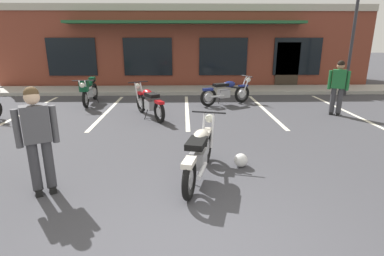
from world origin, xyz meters
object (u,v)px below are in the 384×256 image
Objects in this scene: motorcycle_foreground_classic at (200,153)px; motorcycle_red_sportbike at (149,102)px; motorcycle_blue_standard at (226,92)px; helmet_on_pavement at (241,160)px; person_in_black_shirt at (37,135)px; parking_lot_lamp_post at (357,15)px; motorcycle_silver_naked at (89,90)px; person_by_back_row at (338,85)px.

motorcycle_foreground_classic is 1.08× the size of motorcycle_red_sportbike.
motorcycle_blue_standard reaches higher than helmet_on_pavement.
motorcycle_blue_standard is at bearing 59.81° from person_in_black_shirt.
motorcycle_blue_standard is at bearing 85.20° from helmet_on_pavement.
person_in_black_shirt reaches higher than motorcycle_red_sportbike.
motorcycle_foreground_classic reaches higher than helmet_on_pavement.
person_in_black_shirt is at bearing -138.40° from parking_lot_lamp_post.
motorcycle_foreground_classic is 2.55m from person_in_black_shirt.
person_in_black_shirt is at bearing -79.78° from motorcycle_silver_naked.
person_in_black_shirt is (-2.46, -0.44, 0.49)m from motorcycle_foreground_classic.
motorcycle_blue_standard is 3.62m from person_by_back_row.
motorcycle_red_sportbike is at bearing -157.20° from parking_lot_lamp_post.
motorcycle_red_sportbike is 0.91× the size of motorcycle_silver_naked.
motorcycle_foreground_classic and motorcycle_blue_standard have the same top height.
parking_lot_lamp_post is (7.73, 3.25, 2.70)m from motorcycle_red_sportbike.
person_by_back_row is at bearing 46.76° from helmet_on_pavement.
motorcycle_foreground_classic is at bearing -150.85° from helmet_on_pavement.
person_by_back_row is 0.34× the size of parking_lot_lamp_post.
motorcycle_red_sportbike is 0.98× the size of motorcycle_blue_standard.
person_by_back_row is (6.92, 4.77, 0.00)m from person_in_black_shirt.
motorcycle_foreground_classic is 7.97× the size of helmet_on_pavement.
parking_lot_lamp_post reaches higher than motorcycle_foreground_classic.
parking_lot_lamp_post reaches higher than helmet_on_pavement.
motorcycle_silver_naked is at bearing -172.48° from parking_lot_lamp_post.
motorcycle_blue_standard is (1.27, 5.97, 0.00)m from motorcycle_foreground_classic.
parking_lot_lamp_post reaches higher than motorcycle_red_sportbike.
person_by_back_row reaches higher than motorcycle_blue_standard.
person_in_black_shirt is (-3.73, -6.41, 0.49)m from motorcycle_blue_standard.
motorcycle_silver_naked is 1.08× the size of motorcycle_blue_standard.
motorcycle_foreground_classic and motorcycle_red_sportbike have the same top height.
motorcycle_blue_standard is (4.92, -0.16, -0.07)m from motorcycle_silver_naked.
helmet_on_pavement is (4.45, -5.68, -0.40)m from motorcycle_silver_naked.
parking_lot_lamp_post reaches higher than person_in_black_shirt.
motorcycle_red_sportbike is 5.78m from person_by_back_row.
motorcycle_blue_standard is at bearing -163.96° from parking_lot_lamp_post.
helmet_on_pavement is (-3.65, -3.89, -0.82)m from person_by_back_row.
parking_lot_lamp_post reaches higher than person_by_back_row.
helmet_on_pavement is at bearing 29.15° from motorcycle_foreground_classic.
motorcycle_foreground_classic is 1.24× the size of person_in_black_shirt.
motorcycle_foreground_classic is 0.98m from helmet_on_pavement.
motorcycle_foreground_classic is at bearing -72.79° from motorcycle_red_sportbike.
motorcycle_silver_naked is at bearing 120.76° from motorcycle_foreground_classic.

